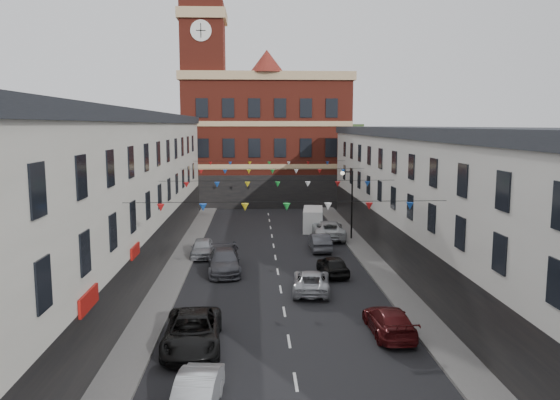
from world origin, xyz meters
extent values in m
plane|color=black|center=(0.00, 0.00, 0.00)|extent=(160.00, 160.00, 0.00)
cube|color=#605E5B|center=(-6.90, 2.00, 0.07)|extent=(1.80, 64.00, 0.15)
cube|color=#605E5B|center=(6.90, 2.00, 0.07)|extent=(1.80, 64.00, 0.15)
cube|color=beige|center=(-11.80, 1.00, 5.00)|extent=(8.00, 56.00, 10.00)
cube|color=black|center=(-11.80, 1.00, 10.35)|extent=(8.40, 56.00, 0.70)
cube|color=black|center=(-7.75, 1.00, 1.60)|extent=(0.12, 56.00, 3.20)
cube|color=beige|center=(11.80, 1.00, 4.50)|extent=(8.00, 56.00, 9.00)
cube|color=black|center=(11.80, 1.00, 9.35)|extent=(8.40, 56.00, 0.70)
cube|color=black|center=(7.75, 1.00, 1.60)|extent=(0.12, 56.00, 3.20)
cube|color=maroon|center=(0.00, 38.00, 7.50)|extent=(20.00, 12.00, 15.00)
cube|color=tan|center=(0.00, 38.00, 15.50)|extent=(20.60, 12.60, 1.00)
cone|color=maroon|center=(0.00, 33.00, 17.20)|extent=(4.00, 4.00, 2.60)
cube|color=maroon|center=(-7.50, 35.00, 12.00)|extent=(5.00, 5.00, 24.00)
cube|color=tan|center=(-7.50, 35.00, 22.50)|extent=(5.60, 5.60, 1.20)
cylinder|color=white|center=(-7.50, 32.45, 20.50)|extent=(2.40, 0.12, 2.40)
cube|color=#325126|center=(-4.00, 62.00, 5.00)|extent=(40.00, 14.00, 10.00)
cylinder|color=black|center=(6.80, 14.00, 3.00)|extent=(0.14, 0.14, 6.00)
cylinder|color=black|center=(6.40, 14.00, 5.90)|extent=(0.90, 0.10, 0.10)
sphere|color=beige|center=(5.95, 14.00, 5.80)|extent=(0.36, 0.36, 0.36)
imported|color=#B6BABE|center=(-3.60, -14.14, 0.66)|extent=(1.80, 4.13, 1.32)
imported|color=black|center=(-4.33, -8.52, 0.75)|extent=(2.72, 5.51, 1.50)
imported|color=#42434A|center=(-3.60, 4.01, 0.76)|extent=(2.51, 5.39, 1.52)
imported|color=#999BA1|center=(-5.50, 8.56, 0.68)|extent=(1.68, 4.04, 1.37)
imported|color=#4D0F11|center=(4.79, -7.37, 0.66)|extent=(1.92, 4.56, 1.32)
imported|color=black|center=(3.60, 3.03, 0.66)|extent=(1.98, 4.01, 1.32)
imported|color=#44454B|center=(3.60, 10.18, 0.69)|extent=(1.50, 4.20, 1.38)
imported|color=silver|center=(4.89, 14.65, 0.80)|extent=(2.91, 5.85, 1.59)
imported|color=#B6B8BE|center=(1.80, -0.54, 0.64)|extent=(2.61, 4.84, 1.29)
cube|color=white|center=(3.96, 18.66, 1.02)|extent=(2.30, 4.80, 2.05)
imported|color=black|center=(-3.00, 6.75, 0.77)|extent=(0.61, 0.45, 1.54)
camera|label=1|loc=(-1.55, -31.85, 9.85)|focal=35.00mm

